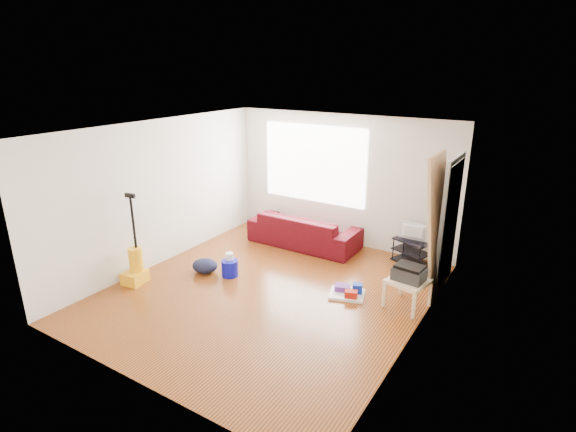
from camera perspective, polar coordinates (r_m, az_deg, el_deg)
The scene contains 13 objects.
room at distance 6.66m, azimuth -1.38°, elevation 0.31°, with size 4.51×5.01×2.51m.
sofa at distance 8.81m, azimuth 2.03°, elevation -3.66°, with size 2.15×0.84×0.63m, color #33080E.
tv_stand at distance 8.23m, azimuth 15.39°, elevation -4.35°, with size 0.71×0.55×0.43m.
tv at distance 8.10m, azimuth 15.61°, elevation -1.99°, with size 0.54×0.07×0.31m, color black.
side_table at distance 6.74m, azimuth 15.01°, elevation -8.33°, with size 0.62×0.62×0.43m.
printer at distance 6.67m, azimuth 15.14°, elevation -6.97°, with size 0.46×0.37×0.22m.
bucket at distance 7.63m, azimuth -7.35°, elevation -7.51°, with size 0.27×0.27×0.27m, color #0A0EAB.
toilet_paper at distance 7.58m, azimuth -7.41°, elevation -6.05°, with size 0.13×0.13×0.12m, color white.
cleaning_tray at distance 7.00m, azimuth 7.66°, elevation -9.55°, with size 0.62×0.55×0.19m.
backpack at distance 7.81m, azimuth -10.46°, elevation -7.03°, with size 0.44×0.35×0.24m, color black.
sneakers at distance 7.45m, azimuth 14.53°, elevation -8.24°, with size 0.44×0.22×0.10m.
vacuum at distance 7.64m, azimuth -18.83°, elevation -6.11°, with size 0.36×0.39×1.48m.
door_panel at distance 7.40m, azimuth 17.58°, elevation -9.19°, with size 0.04×0.86×2.16m, color #A87D4E.
Camera 1 is at (3.55, -5.12, 3.36)m, focal length 28.00 mm.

